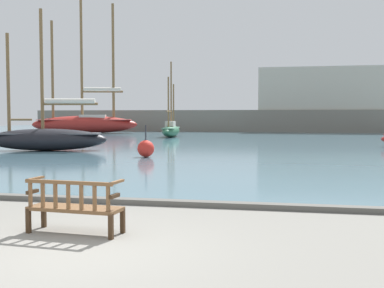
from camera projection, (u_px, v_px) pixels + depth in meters
ground_plane at (73, 253)px, 6.96m from camera, size 160.00×160.00×0.00m
harbor_water at (258, 134)px, 50.04m from camera, size 100.00×80.00×0.08m
quay_edge_kerb at (148, 202)px, 10.73m from camera, size 40.00×0.30×0.12m
park_bench at (74, 206)px, 8.07m from camera, size 1.64×0.66×0.92m
sailboat_outer_port at (171, 130)px, 43.42m from camera, size 2.00×6.15×6.77m
sailboat_mid_port at (46, 137)px, 26.27m from camera, size 6.85×3.15×7.66m
sailboat_nearest_starboard at (85, 121)px, 51.56m from camera, size 13.22×5.73×16.48m
channel_buoy at (146, 149)px, 22.16m from camera, size 0.78×0.78×1.48m
far_breakwater at (278, 112)px, 55.98m from camera, size 56.02×2.40×7.53m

